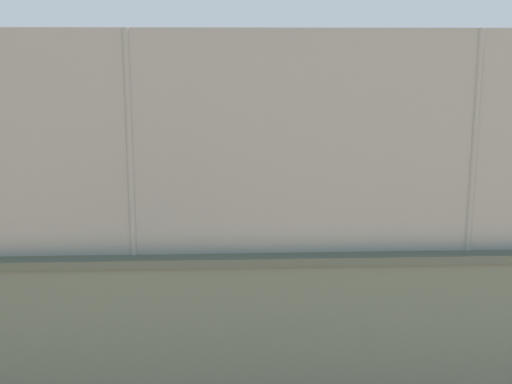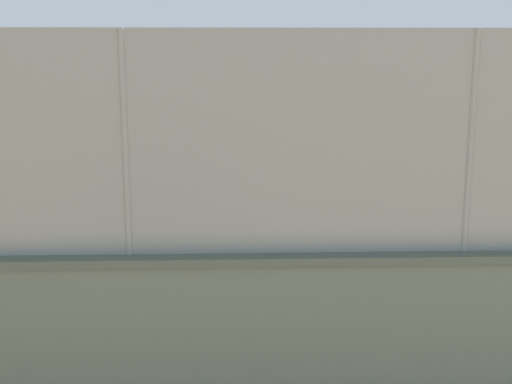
{
  "view_description": "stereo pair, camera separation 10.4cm",
  "coord_description": "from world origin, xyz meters",
  "px_view_note": "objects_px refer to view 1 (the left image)",
  "views": [
    {
      "loc": [
        -1.99,
        17.76,
        3.66
      ],
      "look_at": [
        -2.1,
        7.29,
        1.44
      ],
      "focal_mm": 48.33,
      "sensor_mm": 36.0,
      "label": 1
    },
    {
      "loc": [
        -2.09,
        17.76,
        3.66
      ],
      "look_at": [
        -2.1,
        7.29,
        1.44
      ],
      "focal_mm": 48.33,
      "sensor_mm": 36.0,
      "label": 2
    }
  ],
  "objects_px": {
    "player_near_wall_returning": "(345,254)",
    "player_foreground_swinging": "(459,207)",
    "courtside_bench": "(194,335)",
    "player_crossing_court": "(218,143)",
    "sports_ball": "(270,132)"
  },
  "relations": [
    {
      "from": "player_near_wall_returning",
      "to": "player_foreground_swinging",
      "type": "distance_m",
      "value": 3.47
    },
    {
      "from": "player_crossing_court",
      "to": "player_near_wall_returning",
      "type": "height_order",
      "value": "player_near_wall_returning"
    },
    {
      "from": "player_crossing_court",
      "to": "courtside_bench",
      "type": "distance_m",
      "value": 12.33
    },
    {
      "from": "player_crossing_court",
      "to": "player_near_wall_returning",
      "type": "distance_m",
      "value": 11.21
    },
    {
      "from": "player_foreground_swinging",
      "to": "sports_ball",
      "type": "xyz_separation_m",
      "value": [
        2.94,
        -7.86,
        0.31
      ]
    },
    {
      "from": "player_crossing_court",
      "to": "courtside_bench",
      "type": "height_order",
      "value": "player_crossing_court"
    },
    {
      "from": "courtside_bench",
      "to": "sports_ball",
      "type": "bearing_deg",
      "value": -95.91
    },
    {
      "from": "player_crossing_court",
      "to": "sports_ball",
      "type": "bearing_deg",
      "value": 159.85
    },
    {
      "from": "sports_ball",
      "to": "courtside_bench",
      "type": "bearing_deg",
      "value": 84.09
    },
    {
      "from": "player_near_wall_returning",
      "to": "courtside_bench",
      "type": "xyz_separation_m",
      "value": [
        1.87,
        1.31,
        -0.54
      ]
    },
    {
      "from": "player_near_wall_returning",
      "to": "courtside_bench",
      "type": "distance_m",
      "value": 2.35
    },
    {
      "from": "player_crossing_court",
      "to": "player_foreground_swinging",
      "type": "height_order",
      "value": "player_foreground_swinging"
    },
    {
      "from": "player_near_wall_returning",
      "to": "sports_ball",
      "type": "height_order",
      "value": "player_near_wall_returning"
    },
    {
      "from": "player_near_wall_returning",
      "to": "sports_ball",
      "type": "distance_m",
      "value": 10.5
    },
    {
      "from": "sports_ball",
      "to": "courtside_bench",
      "type": "xyz_separation_m",
      "value": [
        1.22,
        11.78,
        -0.87
      ]
    }
  ]
}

